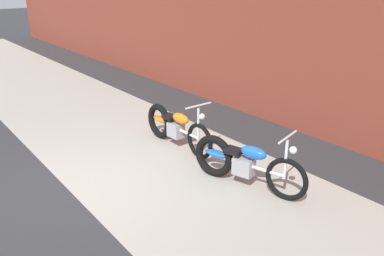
# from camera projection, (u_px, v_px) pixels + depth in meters

# --- Properties ---
(ground_plane) EXTENTS (80.00, 80.00, 0.00)m
(ground_plane) POSITION_uv_depth(u_px,v_px,m) (70.00, 191.00, 6.38)
(ground_plane) COLOR #2D2D30
(sidewalk_slab) EXTENTS (36.00, 3.50, 0.01)m
(sidewalk_slab) POSITION_uv_depth(u_px,v_px,m) (163.00, 162.00, 7.38)
(sidewalk_slab) COLOR #9E998E
(sidewalk_slab) RESTS_ON ground
(brick_building_wall) EXTENTS (36.00, 0.50, 5.13)m
(brick_building_wall) POSITION_uv_depth(u_px,v_px,m) (297.00, 7.00, 8.44)
(brick_building_wall) COLOR brown
(brick_building_wall) RESTS_ON ground
(motorcycle_orange) EXTENTS (2.01, 0.58, 1.03)m
(motorcycle_orange) POSITION_uv_depth(u_px,v_px,m) (173.00, 126.00, 8.00)
(motorcycle_orange) COLOR black
(motorcycle_orange) RESTS_ON ground
(motorcycle_blue) EXTENTS (1.96, 0.79, 1.03)m
(motorcycle_blue) POSITION_uv_depth(u_px,v_px,m) (240.00, 162.00, 6.47)
(motorcycle_blue) COLOR black
(motorcycle_blue) RESTS_ON ground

